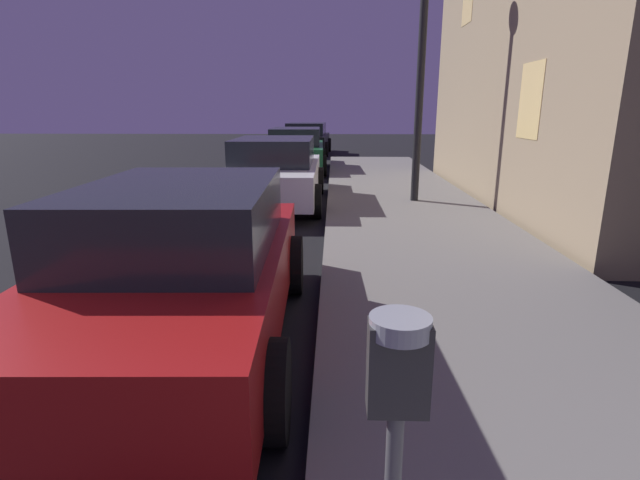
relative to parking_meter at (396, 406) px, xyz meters
The scene contains 6 objects.
parking_meter is the anchor object (origin of this frame).
car_red 2.97m from the parking_meter, 120.41° to the left, with size 2.05×4.08×1.43m.
car_white 9.19m from the parking_meter, 99.34° to the left, with size 2.10×4.42×1.43m.
car_green 15.07m from the parking_meter, 95.68° to the left, with size 2.13×4.63×1.43m.
car_black 21.54m from the parking_meter, 93.97° to the left, with size 2.26×4.58×1.43m.
street_lamp 9.26m from the parking_meter, 80.30° to the left, with size 0.44×0.44×4.96m.
Camera 1 is at (4.14, -1.91, 2.02)m, focal length 26.97 mm.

